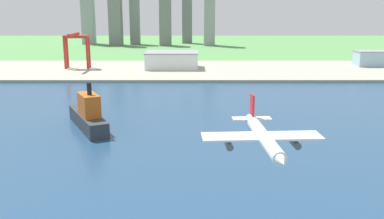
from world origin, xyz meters
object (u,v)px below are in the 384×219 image
(airplane_landing, at_px, (264,137))
(container_barge, at_px, (89,116))
(port_crane_red, at_px, (77,43))
(warehouse_main, at_px, (172,60))
(warehouse_annex, at_px, (379,58))

(airplane_landing, bearing_deg, container_barge, 120.46)
(airplane_landing, distance_m, port_crane_red, 373.01)
(airplane_landing, xyz_separation_m, warehouse_main, (-38.60, 349.24, -23.03))
(warehouse_main, xyz_separation_m, warehouse_annex, (222.90, 16.77, -0.28))
(warehouse_main, bearing_deg, airplane_landing, -83.69)
(container_barge, relative_size, port_crane_red, 1.36)
(port_crane_red, relative_size, warehouse_main, 0.68)
(container_barge, height_order, port_crane_red, port_crane_red)
(port_crane_red, bearing_deg, warehouse_main, 1.37)
(airplane_landing, height_order, warehouse_annex, airplane_landing)
(airplane_landing, bearing_deg, warehouse_main, 96.31)
(port_crane_red, bearing_deg, container_barge, -74.10)
(container_barge, xyz_separation_m, port_crane_red, (-62.87, 220.73, 21.73))
(airplane_landing, bearing_deg, warehouse_annex, 63.27)
(port_crane_red, distance_m, warehouse_main, 100.12)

